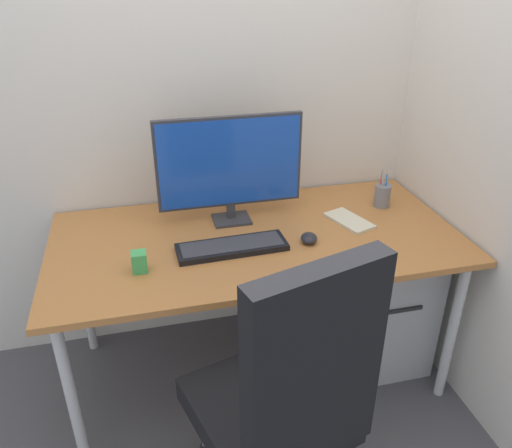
{
  "coord_description": "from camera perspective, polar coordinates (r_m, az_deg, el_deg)",
  "views": [
    {
      "loc": [
        -0.44,
        -1.79,
        1.76
      ],
      "look_at": [
        -0.02,
        -0.08,
        0.84
      ],
      "focal_mm": 35.41,
      "sensor_mm": 36.0,
      "label": 1
    }
  ],
  "objects": [
    {
      "name": "desk",
      "position": [
        2.13,
        0.05,
        -2.67
      ],
      "size": [
        1.69,
        0.84,
        0.74
      ],
      "color": "#B27038",
      "rests_on": "ground_plane"
    },
    {
      "name": "filing_cabinet",
      "position": [
        2.5,
        12.65,
        -8.5
      ],
      "size": [
        0.48,
        0.49,
        0.62
      ],
      "color": "#B2B5BA",
      "rests_on": "ground_plane"
    },
    {
      "name": "desk_clamp_accessory",
      "position": [
        1.9,
        -13.04,
        -4.18
      ],
      "size": [
        0.05,
        0.05,
        0.08
      ],
      "primitive_type": "cube",
      "color": "#3FAD59",
      "rests_on": "desk"
    },
    {
      "name": "pen_holder",
      "position": [
        2.41,
        14.07,
        3.18
      ],
      "size": [
        0.08,
        0.08,
        0.19
      ],
      "color": "slate",
      "rests_on": "desk"
    },
    {
      "name": "notebook",
      "position": [
        2.25,
        10.49,
        0.39
      ],
      "size": [
        0.18,
        0.25,
        0.01
      ],
      "primitive_type": "cube",
      "rotation": [
        0.0,
        0.0,
        0.33
      ],
      "color": "beige",
      "rests_on": "desk"
    },
    {
      "name": "office_chair",
      "position": [
        1.58,
        3.31,
        -19.39
      ],
      "size": [
        0.66,
        0.63,
        1.14
      ],
      "color": "black",
      "rests_on": "ground_plane"
    },
    {
      "name": "keyboard",
      "position": [
        2.0,
        -2.74,
        -2.6
      ],
      "size": [
        0.44,
        0.16,
        0.03
      ],
      "color": "black",
      "rests_on": "desk"
    },
    {
      "name": "wall_side_right",
      "position": [
        2.06,
        26.98,
        14.81
      ],
      "size": [
        0.04,
        2.46,
        2.8
      ],
      "primitive_type": "cube",
      "color": "silver",
      "rests_on": "ground_plane"
    },
    {
      "name": "mouse",
      "position": [
        2.06,
        6.0,
        -1.6
      ],
      "size": [
        0.08,
        0.09,
        0.04
      ],
      "primitive_type": "ellipsoid",
      "rotation": [
        0.0,
        0.0,
        -0.25
      ],
      "color": "black",
      "rests_on": "desk"
    },
    {
      "name": "ground_plane",
      "position": [
        2.55,
        0.04,
        -15.99
      ],
      "size": [
        8.0,
        8.0,
        0.0
      ],
      "primitive_type": "plane",
      "color": "#4C4C51"
    },
    {
      "name": "monitor",
      "position": [
        2.13,
        -2.99,
        6.72
      ],
      "size": [
        0.62,
        0.13,
        0.47
      ],
      "color": "#333338",
      "rests_on": "desk"
    },
    {
      "name": "wall_back",
      "position": [
        2.31,
        -2.75,
        18.72
      ],
      "size": [
        3.31,
        0.04,
        2.8
      ],
      "primitive_type": "cube",
      "color": "silver",
      "rests_on": "ground_plane"
    }
  ]
}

